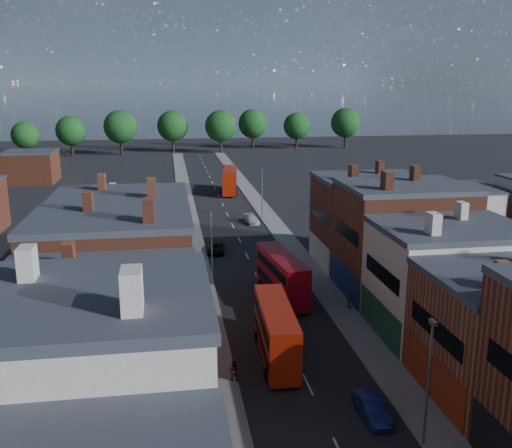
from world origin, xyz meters
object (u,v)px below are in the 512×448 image
object	(u,v)px
car_1	(372,408)
ped_3	(349,299)
car_2	(216,248)
car_3	(252,219)
bus_2	(230,180)
ped_1	(233,370)
bus_0	(276,331)
bus_1	(282,275)

from	to	relation	value
car_1	ped_3	distance (m)	18.62
car_2	ped_3	bearing A→B (deg)	-53.73
car_1	car_3	xyz separation A→B (m)	(0.00, 53.89, -0.05)
bus_2	ped_1	distance (m)	74.07
car_2	ped_3	world-z (taller)	ped_3
bus_0	bus_2	bearing A→B (deg)	89.37
car_1	car_2	distance (m)	39.52
ped_3	car_1	bearing A→B (deg)	171.29
ped_1	ped_3	distance (m)	17.56
car_1	ped_1	distance (m)	10.34
bus_1	ped_3	size ratio (longest dim) A/B	5.80
car_3	ped_1	size ratio (longest dim) A/B	2.73
ped_3	bus_2	bearing A→B (deg)	9.15
bus_0	car_1	world-z (taller)	bus_0
ped_1	car_3	bearing A→B (deg)	-82.19
ped_3	car_3	bearing A→B (deg)	11.40
bus_2	ped_3	world-z (taller)	bus_2
ped_1	car_2	bearing A→B (deg)	-74.86
bus_1	ped_1	bearing A→B (deg)	-119.82
bus_0	car_3	distance (m)	45.14
bus_1	car_1	bearing A→B (deg)	-92.49
car_2	bus_2	bearing A→B (deg)	89.25
car_1	car_3	bearing A→B (deg)	88.18
car_2	ped_1	xyz separation A→B (m)	(-1.52, -32.91, 0.28)
bus_0	bus_1	size ratio (longest dim) A/B	0.96
car_1	ped_3	bearing A→B (deg)	74.90
ped_1	bus_2	bearing A→B (deg)	-78.25
bus_0	ped_1	world-z (taller)	bus_0
bus_2	ped_3	size ratio (longest dim) A/B	6.26
car_3	car_1	bearing A→B (deg)	-96.65
bus_0	bus_1	xyz separation A→B (m)	(3.06, 12.91, 0.06)
bus_0	car_3	world-z (taller)	bus_0
bus_1	bus_2	xyz separation A→B (m)	(0.99, 57.70, 0.19)
bus_2	car_1	world-z (taller)	bus_2
bus_0	car_3	xyz separation A→B (m)	(4.69, 44.86, -1.77)
ped_1	ped_3	bearing A→B (deg)	-118.55
bus_0	car_2	bearing A→B (deg)	96.90
car_3	ped_3	distance (m)	36.03
car_1	ped_1	xyz separation A→B (m)	(-8.42, 6.00, 0.23)
bus_2	car_3	distance (m)	25.84
bus_1	bus_2	world-z (taller)	bus_2
bus_2	car_3	xyz separation A→B (m)	(0.63, -25.75, -2.02)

